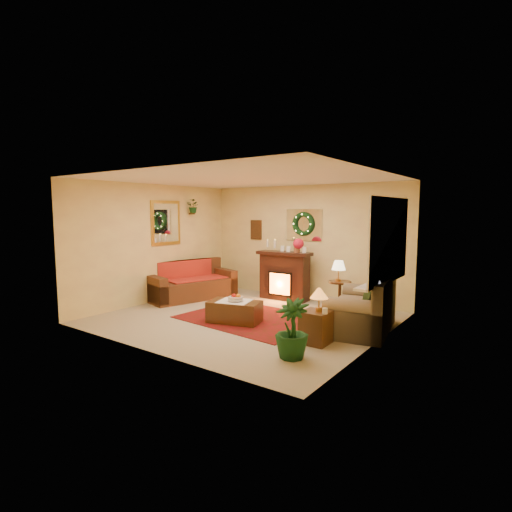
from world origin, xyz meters
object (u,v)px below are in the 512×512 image
Objects in this scene: loveseat at (361,306)px; end_table_square at (316,326)px; sofa at (192,280)px; coffee_table at (235,311)px; side_table_round at (340,294)px; fireplace at (284,276)px.

end_table_square is at bearing -116.07° from loveseat.
end_table_square is (3.79, -1.16, -0.16)m from sofa.
coffee_table is at bearing 174.40° from end_table_square.
side_table_round is at bearing 119.07° from loveseat.
loveseat is at bearing 8.02° from coffee_table.
loveseat is at bearing 14.19° from sofa.
coffee_table is at bearing -84.76° from fireplace.
side_table_round is at bearing 104.76° from end_table_square.
loveseat is 1.40m from side_table_round.
end_table_square is (0.57, -2.15, -0.06)m from side_table_round.
side_table_round is 2.22m from end_table_square.
coffee_table is (-2.03, -0.89, -0.21)m from loveseat.
sofa is at bearing 168.77° from loveseat.
side_table_round is 0.64× the size of coffee_table.
sofa is 3.97m from end_table_square.
loveseat reaches higher than sofa.
sofa is at bearing 162.95° from end_table_square.
end_table_square is 0.54× the size of coffee_table.
sofa is 1.78× the size of fireplace.
side_table_round is at bearing -9.35° from fireplace.
coffee_table is at bearing -10.06° from sofa.
end_table_square is at bearing -21.29° from coffee_table.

